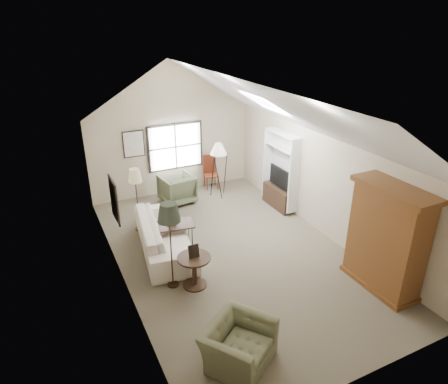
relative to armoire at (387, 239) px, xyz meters
name	(u,v)px	position (x,y,z in m)	size (l,w,h in m)	color
room_shell	(233,117)	(-2.18, 2.40, 2.11)	(5.01, 8.01, 4.00)	brown
window	(175,147)	(-2.08, 6.36, 0.35)	(1.72, 0.08, 1.42)	black
skylight	(265,103)	(-0.88, 3.30, 2.12)	(0.80, 1.20, 0.52)	white
wall_art	(125,170)	(-4.06, 4.34, 0.63)	(1.97, 3.71, 0.88)	black
armoire	(387,239)	(0.00, 0.00, 0.00)	(0.60, 1.50, 2.20)	brown
tv_alcove	(281,169)	(0.16, 4.00, 0.05)	(0.32, 1.30, 2.10)	white
media_console	(278,197)	(0.14, 4.00, -0.80)	(0.34, 1.18, 0.60)	#382316
tv_panel	(279,177)	(0.14, 4.00, -0.18)	(0.05, 0.90, 0.55)	black
sofa	(165,234)	(-3.51, 3.24, -0.70)	(2.73, 1.07, 0.80)	white
armchair_near	(239,345)	(-3.53, -0.49, -0.75)	(1.07, 0.94, 0.70)	brown
armchair_far	(177,189)	(-2.36, 5.57, -0.68)	(0.90, 0.93, 0.85)	#5F6849
coffee_table	(173,234)	(-3.26, 3.41, -0.84)	(1.01, 0.56, 0.52)	#322414
bowl	(172,223)	(-3.26, 3.41, -0.55)	(0.24, 0.24, 0.06)	#351E16
side_table	(194,271)	(-3.41, 1.64, -0.76)	(0.68, 0.68, 0.68)	#362016
side_chair	(211,172)	(-1.03, 6.10, -0.57)	(0.41, 0.41, 1.06)	maroon
tripod_lamp	(219,170)	(-1.09, 5.41, -0.24)	(0.50, 0.50, 1.73)	silver
dark_lamp	(171,245)	(-3.81, 1.84, -0.15)	(0.46, 0.46, 1.90)	black
tan_lamp	(137,199)	(-3.81, 4.44, -0.25)	(0.34, 0.34, 1.71)	tan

